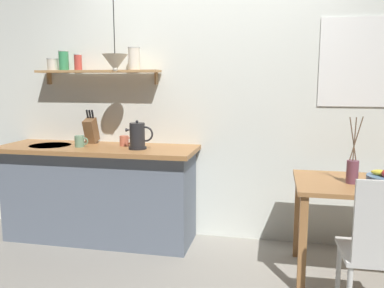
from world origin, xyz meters
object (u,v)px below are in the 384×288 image
Objects in this scene: dining_table at (367,199)px; twig_vase at (352,170)px; knife_block at (91,130)px; coffee_mug_spare at (125,141)px; dining_chair_near at (380,247)px; pendant_lamp at (115,63)px; electric_kettle at (138,136)px; coffee_mug_by_sink at (80,141)px.

twig_vase is (-0.12, -0.03, 0.21)m from dining_table.
coffee_mug_spare is at bearing -10.44° from knife_block.
coffee_mug_spare is (-1.98, 1.05, 0.42)m from dining_chair_near.
dining_table is 0.66m from dining_chair_near.
knife_block is at bearing 145.08° from pendant_lamp.
electric_kettle is 0.79× the size of knife_block.
dining_chair_near is at bearing -84.27° from twig_vase.
dining_chair_near is at bearing -21.13° from coffee_mug_by_sink.
coffee_mug_by_sink is (-0.55, 0.00, -0.06)m from electric_kettle.
knife_block is (-0.54, 0.21, 0.01)m from electric_kettle.
coffee_mug_by_sink is at bearing 179.85° from electric_kettle.
dining_chair_near reaches higher than dining_table.
coffee_mug_spare is (-2.04, 0.40, 0.31)m from dining_table.
dining_chair_near is at bearing -95.18° from dining_table.
coffee_mug_by_sink reaches higher than dining_chair_near.
dining_chair_near is (-0.06, -0.65, -0.10)m from dining_table.
dining_table is 8.42× the size of coffee_mug_spare.
dining_table is 2.48m from knife_block.
pendant_lamp is (-1.91, 0.24, 0.80)m from twig_vase.
dining_chair_near is 7.66× the size of coffee_mug_spare.
coffee_mug_by_sink is (-0.01, -0.21, -0.08)m from knife_block.
dining_table is at bearing 13.71° from twig_vase.
dining_chair_near is 2.42m from pendant_lamp.
twig_vase is at bearing 95.73° from dining_chair_near.
knife_block is 2.62× the size of coffee_mug_spare.
dining_chair_near is 1.93× the size of twig_vase.
dining_table is 2.28m from pendant_lamp.
electric_kettle reaches higher than coffee_mug_by_sink.
coffee_mug_by_sink is 0.40m from coffee_mug_spare.
twig_vase is (-0.06, 0.62, 0.32)m from dining_chair_near.
twig_vase is at bearing -166.29° from dining_table.
twig_vase reaches higher than dining_chair_near.
pendant_lamp is at bearing -7.09° from coffee_mug_by_sink.
dining_table is at bearing -7.83° from electric_kettle.
dining_chair_near is 2.92× the size of knife_block.
pendant_lamp reaches higher than coffee_mug_by_sink.
twig_vase is at bearing -9.32° from electric_kettle.
pendant_lamp is (0.01, -0.19, 0.70)m from coffee_mug_spare.
electric_kettle is 0.24m from coffee_mug_spare.
coffee_mug_spare is at bearing 141.18° from electric_kettle.
dining_table is at bearing 84.82° from dining_chair_near.
electric_kettle is at bearing 170.68° from twig_vase.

